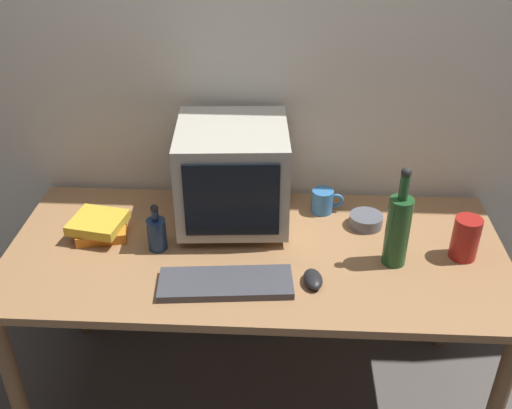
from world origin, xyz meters
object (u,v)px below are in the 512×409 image
(cd_spindle, at_px, (366,220))
(mug, at_px, (323,201))
(crt_monitor, at_px, (233,174))
(bottle_tall, at_px, (398,228))
(computer_mouse, at_px, (313,279))
(bottle_short, at_px, (157,232))
(keyboard, at_px, (226,283))
(metal_canister, at_px, (466,238))
(book_stack, at_px, (100,226))

(cd_spindle, bearing_deg, mug, 149.39)
(crt_monitor, bearing_deg, bottle_tall, -22.27)
(computer_mouse, height_order, bottle_short, bottle_short)
(keyboard, relative_size, computer_mouse, 4.20)
(cd_spindle, bearing_deg, metal_canister, -29.51)
(bottle_tall, xyz_separation_m, metal_canister, (0.24, 0.04, -0.06))
(mug, bearing_deg, cd_spindle, -30.61)
(bottle_short, bearing_deg, metal_canister, 0.23)
(bottle_tall, bearing_deg, book_stack, 174.05)
(computer_mouse, distance_m, cd_spindle, 0.40)
(keyboard, bearing_deg, metal_canister, 9.03)
(mug, distance_m, cd_spindle, 0.18)
(computer_mouse, xyz_separation_m, cd_spindle, (0.20, 0.34, 0.00))
(bottle_short, height_order, mug, bottle_short)
(bottle_tall, xyz_separation_m, book_stack, (-1.01, 0.11, -0.10))
(keyboard, xyz_separation_m, metal_canister, (0.78, 0.20, 0.06))
(metal_canister, bearing_deg, computer_mouse, -161.43)
(keyboard, height_order, cd_spindle, cd_spindle)
(keyboard, xyz_separation_m, cd_spindle, (0.47, 0.37, 0.01))
(bottle_tall, height_order, book_stack, bottle_tall)
(bottle_short, bearing_deg, book_stack, 162.68)
(computer_mouse, relative_size, metal_canister, 0.67)
(computer_mouse, bearing_deg, metal_canister, 10.78)
(keyboard, distance_m, book_stack, 0.54)
(book_stack, distance_m, cd_spindle, 0.95)
(crt_monitor, distance_m, computer_mouse, 0.48)
(bottle_tall, xyz_separation_m, mug, (-0.22, 0.30, -0.09))
(bottle_tall, height_order, mug, bottle_tall)
(computer_mouse, height_order, cd_spindle, cd_spindle)
(crt_monitor, xyz_separation_m, cd_spindle, (0.48, -0.01, -0.17))
(computer_mouse, bearing_deg, keyboard, 177.90)
(keyboard, bearing_deg, bottle_short, 137.37)
(computer_mouse, xyz_separation_m, book_stack, (-0.74, 0.23, 0.02))
(crt_monitor, relative_size, keyboard, 0.98)
(bottle_short, bearing_deg, bottle_tall, -2.72)
(book_stack, bearing_deg, computer_mouse, -17.45)
(keyboard, distance_m, bottle_tall, 0.58)
(crt_monitor, distance_m, mug, 0.37)
(keyboard, relative_size, metal_canister, 2.80)
(bottle_tall, distance_m, bottle_short, 0.80)
(bottle_tall, bearing_deg, metal_canister, 10.13)
(bottle_short, distance_m, cd_spindle, 0.75)
(mug, bearing_deg, computer_mouse, -96.58)
(computer_mouse, height_order, book_stack, book_stack)
(bottle_short, bearing_deg, keyboard, -37.46)
(mug, relative_size, cd_spindle, 1.00)
(keyboard, distance_m, computer_mouse, 0.27)
(mug, bearing_deg, bottle_tall, -54.03)
(computer_mouse, xyz_separation_m, metal_canister, (0.51, 0.17, 0.06))
(bottle_tall, bearing_deg, keyboard, -164.08)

